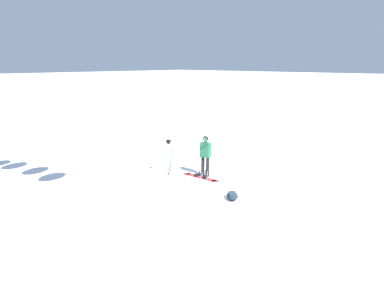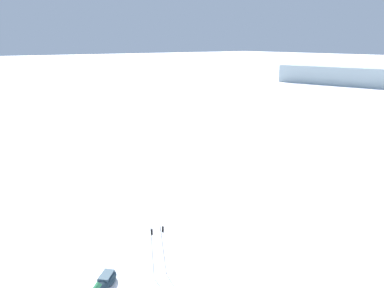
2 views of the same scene
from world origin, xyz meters
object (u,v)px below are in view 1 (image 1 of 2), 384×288
Objects in this scene: camera_tripod at (169,150)px; snowboarder at (205,152)px; ski_poles at (203,183)px; gear_bag_large at (232,196)px; snowboard at (201,177)px.

snowboarder is at bearing 127.74° from camera_tripod.
camera_tripod is at bearing -115.75° from ski_poles.
snowboarder is 3.23m from ski_poles.
snowboarder is 2.28× the size of gear_bag_large.
gear_bag_large is (1.38, 2.43, -0.90)m from snowboarder.
snowboarder reaches higher than ski_poles.
snowboarder is 1.46× the size of ski_poles.
camera_tripod reaches higher than ski_poles.
camera_tripod is (-0.46, -3.62, 0.93)m from gear_bag_large.
snowboard is 2.42× the size of gear_bag_large.
camera_tripod is at bearing -61.60° from snowboard.
snowboard is at bearing -137.11° from ski_poles.
camera_tripod is at bearing -97.20° from gear_bag_large.
gear_bag_large is (1.10, 2.43, 0.10)m from snowboard.
ski_poles is at bearing -18.72° from gear_bag_large.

